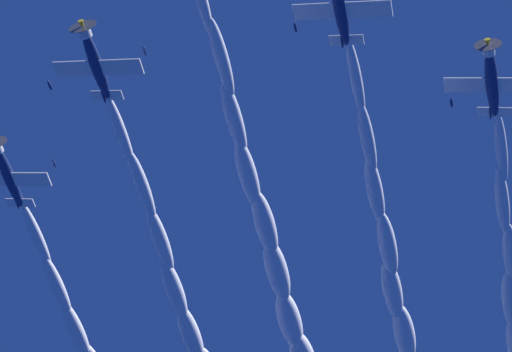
# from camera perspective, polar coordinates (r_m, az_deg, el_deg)

# --- Properties ---
(airplane_left_wingman) EXTENTS (8.19, 8.17, 3.89)m
(airplane_left_wingman) POSITION_cam_1_polar(r_m,az_deg,el_deg) (86.74, 5.02, 10.17)
(airplane_left_wingman) COLOR navy
(airplane_right_wingman) EXTENTS (8.27, 8.22, 3.57)m
(airplane_right_wingman) POSITION_cam_1_polar(r_m,az_deg,el_deg) (88.45, -9.58, 6.72)
(airplane_right_wingman) COLOR navy
(airplane_outer_left) EXTENTS (8.12, 8.19, 3.96)m
(airplane_outer_left) POSITION_cam_1_polar(r_m,az_deg,el_deg) (92.07, 13.91, 5.61)
(airplane_outer_left) COLOR navy
(airplane_outer_right) EXTENTS (8.33, 8.18, 3.56)m
(airplane_outer_right) POSITION_cam_1_polar(r_m,az_deg,el_deg) (97.36, -14.62, 0.11)
(airplane_outer_right) COLOR navy
(smoke_trail_lead) EXTENTS (38.78, 57.77, 3.60)m
(smoke_trail_lead) POSITION_cam_1_polar(r_m,az_deg,el_deg) (107.48, 2.27, -8.88)
(smoke_trail_lead) COLOR white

